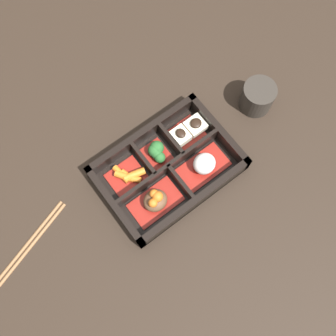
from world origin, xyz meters
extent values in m
plane|color=black|center=(0.00, 0.00, 0.00)|extent=(3.00, 3.00, 0.00)
cube|color=black|center=(0.00, 0.00, 0.01)|extent=(0.29, 0.20, 0.01)
cube|color=black|center=(0.00, -0.09, 0.02)|extent=(0.29, 0.01, 0.05)
cube|color=black|center=(0.00, 0.09, 0.02)|extent=(0.29, 0.01, 0.05)
cube|color=black|center=(-0.14, 0.00, 0.02)|extent=(0.01, 0.20, 0.05)
cube|color=black|center=(0.14, 0.00, 0.02)|extent=(0.01, 0.20, 0.05)
cube|color=black|center=(0.00, 0.00, 0.02)|extent=(0.26, 0.01, 0.05)
cube|color=black|center=(-0.04, -0.04, 0.02)|extent=(0.01, 0.08, 0.05)
cube|color=black|center=(0.03, -0.04, 0.02)|extent=(0.01, 0.08, 0.05)
cube|color=black|center=(0.00, 0.04, 0.02)|extent=(0.01, 0.09, 0.05)
cube|color=maroon|center=(-0.06, 0.04, 0.01)|extent=(0.11, 0.06, 0.01)
ellipsoid|color=silver|center=(-0.06, 0.04, 0.04)|extent=(0.05, 0.04, 0.04)
cube|color=maroon|center=(0.06, 0.04, 0.01)|extent=(0.11, 0.06, 0.01)
ellipsoid|color=brown|center=(0.06, 0.04, 0.03)|extent=(0.05, 0.05, 0.03)
sphere|color=#D1661E|center=(0.07, 0.05, 0.05)|extent=(0.02, 0.02, 0.02)
sphere|color=#D1661E|center=(0.06, 0.03, 0.05)|extent=(0.02, 0.02, 0.02)
sphere|color=#D1661E|center=(0.06, 0.04, 0.05)|extent=(0.02, 0.02, 0.02)
cube|color=maroon|center=(-0.08, -0.04, 0.01)|extent=(0.07, 0.06, 0.01)
cube|color=beige|center=(-0.11, -0.04, 0.02)|extent=(0.04, 0.04, 0.02)
ellipsoid|color=black|center=(-0.11, -0.04, 0.04)|extent=(0.03, 0.02, 0.01)
cube|color=beige|center=(-0.07, -0.04, 0.03)|extent=(0.03, 0.04, 0.02)
ellipsoid|color=black|center=(-0.07, -0.04, 0.04)|extent=(0.02, 0.02, 0.01)
cube|color=maroon|center=(0.00, -0.04, 0.01)|extent=(0.05, 0.06, 0.01)
sphere|color=#265B28|center=(0.00, -0.04, 0.03)|extent=(0.02, 0.02, 0.02)
sphere|color=#265B28|center=(0.00, -0.03, 0.03)|extent=(0.02, 0.02, 0.02)
sphere|color=#265B28|center=(0.00, -0.03, 0.03)|extent=(0.02, 0.02, 0.02)
sphere|color=#265B28|center=(-0.01, -0.05, 0.03)|extent=(0.03, 0.03, 0.03)
sphere|color=#265B28|center=(0.00, -0.04, 0.03)|extent=(0.02, 0.02, 0.02)
sphere|color=#265B28|center=(0.00, -0.05, 0.03)|extent=(0.03, 0.03, 0.03)
cube|color=maroon|center=(0.08, -0.04, 0.01)|extent=(0.08, 0.06, 0.01)
cylinder|color=orange|center=(0.08, -0.04, 0.02)|extent=(0.03, 0.04, 0.02)
cylinder|color=orange|center=(0.07, -0.03, 0.02)|extent=(0.03, 0.03, 0.01)
cylinder|color=orange|center=(0.09, -0.05, 0.02)|extent=(0.02, 0.04, 0.01)
cylinder|color=orange|center=(0.08, -0.04, 0.02)|extent=(0.02, 0.03, 0.01)
cylinder|color=orange|center=(0.06, -0.03, 0.02)|extent=(0.05, 0.03, 0.02)
cylinder|color=#2D2823|center=(-0.26, -0.01, 0.03)|extent=(0.07, 0.07, 0.07)
cylinder|color=#597A38|center=(-0.26, -0.01, 0.06)|extent=(0.06, 0.06, 0.01)
cylinder|color=brown|center=(0.31, -0.04, 0.00)|extent=(0.20, 0.07, 0.01)
cylinder|color=brown|center=(0.32, -0.05, 0.00)|extent=(0.20, 0.07, 0.01)
camera|label=1|loc=(0.15, 0.20, 0.81)|focal=42.00mm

